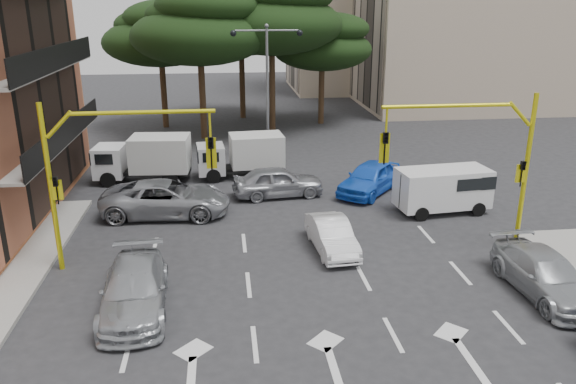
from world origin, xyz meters
The scene contains 20 objects.
ground centered at (0.00, 0.00, 0.00)m, with size 120.00×120.00×0.00m, color #28282B.
median_strip centered at (0.00, 16.00, 0.07)m, with size 1.40×6.00×0.15m, color gray.
apartment_beige_far centered at (12.95, 44.00, 8.35)m, with size 16.20×12.15×16.70m.
pine_left_near centered at (-3.94, 21.96, 7.60)m, with size 9.15×9.15×10.23m.
pine_center centered at (1.06, 23.96, 8.30)m, with size 9.98×9.98×11.16m.
pine_left_far centered at (-6.94, 25.96, 6.91)m, with size 8.32×8.32×9.30m.
pine_right centered at (5.06, 25.96, 6.22)m, with size 7.49×7.49×8.37m.
pine_back centered at (-0.94, 28.96, 7.60)m, with size 9.15×9.15×10.23m.
signal_mast_right centered at (6.80, 1.99, 3.88)m, with size 5.79×0.37×6.00m.
signal_mast_left centered at (-6.80, 1.99, 3.88)m, with size 5.79×0.37×6.00m.
street_lamp_center centered at (0.00, 16.00, 5.43)m, with size 4.16×0.36×7.77m.
car_white_hatch centered at (1.33, 2.45, 0.62)m, with size 1.31×3.75×1.24m, color white.
car_blue_compact centered at (4.52, 9.00, 0.78)m, with size 1.83×4.56×1.55m, color blue.
car_silver_wagon centered at (-5.56, -1.20, 0.70)m, with size 1.96×4.82×1.40m, color #A2A5AA.
car_silver_cross_a centered at (-5.30, 7.00, 0.79)m, with size 2.61×5.65×1.57m, color #93959A.
car_silver_cross_b centered at (-0.09, 9.00, 0.75)m, with size 1.77×4.41×1.50m, color #9B9CA2.
car_silver_parked centered at (7.60, -1.71, 0.68)m, with size 1.90×4.68×1.36m, color #9DA0A5.
van_white centered at (7.08, 6.00, 1.03)m, with size 1.86×4.10×2.05m, color silver, non-canonical shape.
box_truck_a centered at (-6.89, 12.19, 1.23)m, with size 2.10×4.99×2.46m, color white, non-canonical shape.
box_truck_b centered at (-1.75, 12.49, 1.16)m, with size 1.97×4.70×2.31m, color silver, non-canonical shape.
Camera 1 is at (-2.64, -17.04, 9.12)m, focal length 35.00 mm.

